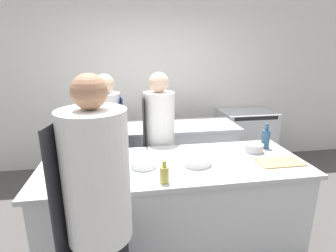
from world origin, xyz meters
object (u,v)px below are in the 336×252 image
(chef_at_stove, at_px, (109,145))
(bottle_water, at_px, (119,168))
(bottle_vinegar, at_px, (84,174))
(chef_at_prep_near, at_px, (100,224))
(bowl_prep_small, at_px, (196,160))
(bottle_sauce, at_px, (64,150))
(bowl_ceramic_blue, at_px, (254,148))
(bottle_cooking_oil, at_px, (266,138))
(bottle_olive_oil, at_px, (98,151))
(bottle_wine, at_px, (164,174))
(chef_at_pass_far, at_px, (159,145))
(bowl_mixing_large, at_px, (143,164))
(oven_range, at_px, (245,138))

(chef_at_stove, distance_m, bottle_water, 0.99)
(bottle_vinegar, height_order, bottle_water, bottle_water)
(chef_at_prep_near, relative_size, bowl_prep_small, 6.61)
(bottle_sauce, xyz_separation_m, bottle_water, (0.51, -0.46, -0.01))
(chef_at_prep_near, relative_size, bowl_ceramic_blue, 9.80)
(bottle_cooking_oil, relative_size, bowl_prep_small, 0.98)
(bottle_sauce, bearing_deg, bottle_vinegar, -64.14)
(chef_at_stove, xyz_separation_m, bottle_vinegar, (-0.13, -1.02, 0.15))
(bottle_olive_oil, xyz_separation_m, bottle_wine, (0.54, -0.52, -0.02))
(chef_at_pass_far, relative_size, bottle_wine, 9.08)
(chef_at_pass_far, relative_size, bowl_ceramic_blue, 9.15)
(bowl_mixing_large, bearing_deg, oven_range, 44.21)
(oven_range, distance_m, chef_at_prep_near, 3.35)
(bottle_cooking_oil, relative_size, bowl_mixing_large, 1.16)
(bottle_wine, bearing_deg, bottle_sauce, 144.87)
(bottle_sauce, distance_m, bowl_ceramic_blue, 1.85)
(bottle_olive_oil, bearing_deg, bottle_wine, -43.45)
(chef_at_pass_far, height_order, bowl_prep_small, chef_at_pass_far)
(bottle_water, bearing_deg, bowl_mixing_large, 39.42)
(chef_at_prep_near, height_order, bottle_wine, chef_at_prep_near)
(bottle_olive_oil, bearing_deg, bowl_ceramic_blue, -1.05)
(bottle_vinegar, distance_m, bottle_sauce, 0.56)
(bowl_mixing_large, bearing_deg, bowl_prep_small, -2.35)
(bottle_olive_oil, xyz_separation_m, bottle_sauce, (-0.31, 0.09, -0.01))
(chef_at_pass_far, xyz_separation_m, bowl_mixing_large, (-0.23, -0.70, 0.09))
(oven_range, bearing_deg, chef_at_pass_far, -145.76)
(bottle_wine, relative_size, bowl_mixing_large, 0.80)
(bottle_olive_oil, height_order, bowl_prep_small, bottle_olive_oil)
(chef_at_prep_near, distance_m, chef_at_pass_far, 1.54)
(chef_at_prep_near, relative_size, bottle_cooking_oil, 6.74)
(bowl_mixing_large, relative_size, bowl_ceramic_blue, 1.26)
(bowl_ceramic_blue, bearing_deg, bowl_mixing_large, -171.40)
(bottle_cooking_oil, xyz_separation_m, bowl_mixing_large, (-1.29, -0.25, -0.08))
(oven_range, height_order, bowl_mixing_large, bowl_mixing_large)
(oven_range, xyz_separation_m, bottle_wine, (-1.70, -2.11, 0.52))
(chef_at_stove, xyz_separation_m, bowl_ceramic_blue, (1.47, -0.62, 0.11))
(bottle_sauce, height_order, bowl_ceramic_blue, bottle_sauce)
(bottle_olive_oil, xyz_separation_m, bowl_ceramic_blue, (1.53, -0.03, -0.05))
(chef_at_pass_far, bearing_deg, bottle_water, 155.49)
(bowl_mixing_large, bearing_deg, chef_at_stove, 113.35)
(chef_at_pass_far, height_order, bottle_vinegar, chef_at_pass_far)
(bottle_wine, bearing_deg, bowl_ceramic_blue, 26.24)
(bottle_sauce, bearing_deg, bowl_ceramic_blue, -3.54)
(bottle_water, height_order, bowl_prep_small, bottle_water)
(bottle_cooking_oil, relative_size, bottle_sauce, 1.22)
(bottle_vinegar, relative_size, bottle_water, 0.97)
(bowl_ceramic_blue, bearing_deg, bottle_olive_oil, 178.95)
(chef_at_stove, distance_m, bowl_ceramic_blue, 1.60)
(chef_at_prep_near, distance_m, bottle_olive_oil, 0.95)
(oven_range, relative_size, bottle_water, 4.66)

